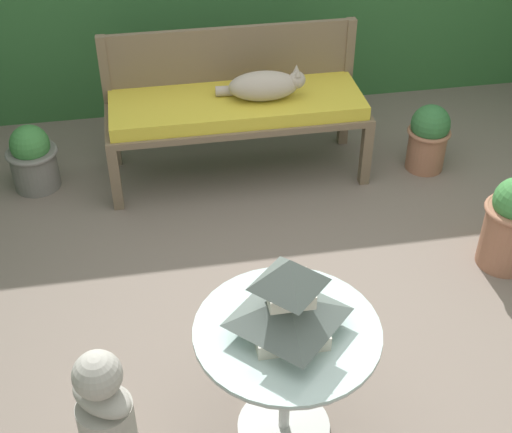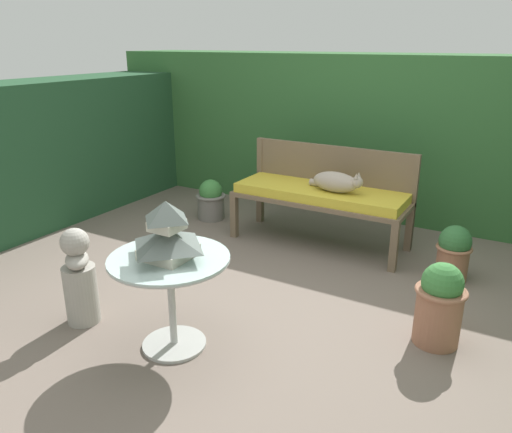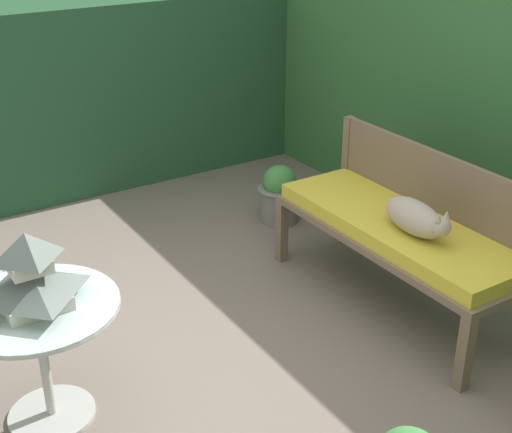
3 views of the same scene
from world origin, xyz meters
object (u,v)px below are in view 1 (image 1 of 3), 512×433
garden_bench (237,110)px  garden_bust (107,421)px  pagoda_birdhouse (288,301)px  potted_plant_hedge_corner (33,158)px  patio_table (286,352)px  potted_plant_table_near (512,223)px  cat (264,86)px  potted_plant_patio_mid (428,137)px

garden_bench → garden_bust: bearing=-111.7°
garden_bench → pagoda_birdhouse: (-0.11, -1.96, 0.29)m
potted_plant_hedge_corner → patio_table: bearing=-60.7°
garden_bench → garden_bust: garden_bust is taller
patio_table → potted_plant_table_near: (1.38, 0.84, -0.20)m
pagoda_birdhouse → potted_plant_table_near: pagoda_birdhouse is taller
cat → pagoda_birdhouse: 1.95m
patio_table → potted_plant_table_near: patio_table is taller
garden_bench → cat: bearing=-14.2°
garden_bust → potted_plant_table_near: 2.28m
potted_plant_patio_mid → potted_plant_table_near: size_ratio=0.83×
garden_bench → cat: 0.24m
garden_bench → garden_bust: 2.20m
patio_table → pagoda_birdhouse: bearing=90.0°
garden_bench → pagoda_birdhouse: bearing=-93.2°
garden_bench → potted_plant_patio_mid: bearing=-7.2°
garden_bust → potted_plant_hedge_corner: 2.16m
potted_plant_patio_mid → potted_plant_hedge_corner: bearing=174.9°
garden_bench → potted_plant_hedge_corner: size_ratio=3.76×
patio_table → garden_bust: bearing=-173.7°
potted_plant_table_near → potted_plant_hedge_corner: size_ratio=1.27×
garden_bench → cat: cat is taller
patio_table → potted_plant_table_near: size_ratio=1.33×
cat → patio_table: (-0.27, -1.92, -0.15)m
cat → potted_plant_patio_mid: (1.03, -0.11, -0.39)m
pagoda_birdhouse → potted_plant_hedge_corner: bearing=119.3°
cat → potted_plant_table_near: cat is taller
potted_plant_patio_mid → potted_plant_hedge_corner: (-2.45, 0.22, -0.03)m
garden_bust → garden_bench: bearing=110.5°
patio_table → potted_plant_patio_mid: bearing=54.2°
garden_bench → patio_table: 1.97m
patio_table → potted_plant_hedge_corner: bearing=119.3°
patio_table → potted_plant_patio_mid: (1.31, 1.81, -0.24)m
pagoda_birdhouse → potted_plant_hedge_corner: size_ratio=0.86×
cat → potted_plant_hedge_corner: 1.48m
patio_table → garden_bust: size_ratio=1.08×
garden_bench → potted_plant_hedge_corner: (-1.25, 0.07, -0.25)m
garden_bust → potted_plant_patio_mid: bearing=85.5°
garden_bust → potted_plant_patio_mid: 2.76m
cat → patio_table: bearing=-94.6°
cat → pagoda_birdhouse: bearing=-94.6°
patio_table → potted_plant_hedge_corner: (-1.14, 2.03, -0.27)m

